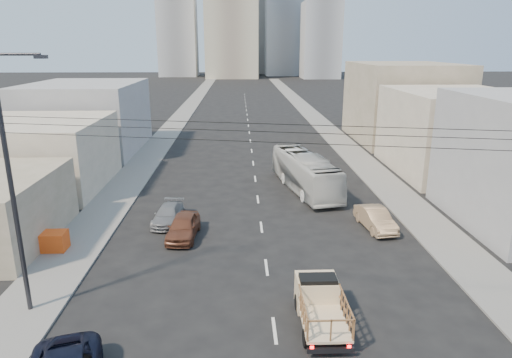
{
  "coord_description": "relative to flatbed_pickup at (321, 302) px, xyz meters",
  "views": [
    {
      "loc": [
        -1.48,
        -15.46,
        12.13
      ],
      "look_at": [
        -0.37,
        13.99,
        3.5
      ],
      "focal_mm": 32.0,
      "sensor_mm": 36.0,
      "label": 1
    }
  ],
  "objects": [
    {
      "name": "overhead_wires",
      "position": [
        -2.09,
        -0.95,
        7.87
      ],
      "size": [
        23.01,
        5.02,
        0.72
      ],
      "color": "black",
      "rests_on": "ground"
    },
    {
      "name": "lane_dashes",
      "position": [
        -2.09,
        50.55,
        -1.09
      ],
      "size": [
        0.15,
        104.0,
        0.01
      ],
      "color": "silver",
      "rests_on": "ground"
    },
    {
      "name": "bldg_left_mid",
      "position": [
        -21.09,
        21.55,
        1.91
      ],
      "size": [
        11.0,
        12.0,
        6.0
      ],
      "primitive_type": "cube",
      "color": "#B5A892",
      "rests_on": "ground"
    },
    {
      "name": "sidewalk_left",
      "position": [
        -13.84,
        67.55,
        -1.03
      ],
      "size": [
        3.5,
        180.0,
        0.12
      ],
      "primitive_type": "cube",
      "color": "slate",
      "rests_on": "ground"
    },
    {
      "name": "midrise_ne",
      "position": [
        15.91,
        182.55,
        18.91
      ],
      "size": [
        16.0,
        16.0,
        40.0
      ],
      "primitive_type": "cube",
      "color": "gray",
      "rests_on": "ground"
    },
    {
      "name": "midrise_back",
      "position": [
        3.91,
        197.55,
        20.91
      ],
      "size": [
        18.0,
        18.0,
        44.0
      ],
      "primitive_type": "cube",
      "color": "gray",
      "rests_on": "ground"
    },
    {
      "name": "city_bus",
      "position": [
        2.11,
        19.92,
        0.51
      ],
      "size": [
        4.93,
        11.79,
        3.2
      ],
      "primitive_type": "imported",
      "rotation": [
        0.0,
        0.0,
        0.2
      ],
      "color": "beige",
      "rests_on": "ground"
    },
    {
      "name": "sedan_tan",
      "position": [
        5.73,
        11.01,
        -0.37
      ],
      "size": [
        2.09,
        4.56,
        1.45
      ],
      "primitive_type": "imported",
      "rotation": [
        0.0,
        0.0,
        0.13
      ],
      "color": "#9F7E5D",
      "rests_on": "ground"
    },
    {
      "name": "midrise_east",
      "position": [
        27.91,
        162.55,
        12.91
      ],
      "size": [
        14.0,
        14.0,
        28.0
      ],
      "primitive_type": "cube",
      "color": "gray",
      "rests_on": "ground"
    },
    {
      "name": "sedan_grey",
      "position": [
        -8.67,
        12.61,
        -0.47
      ],
      "size": [
        2.13,
        4.42,
        1.24
      ],
      "primitive_type": "imported",
      "rotation": [
        0.0,
        0.0,
        -0.09
      ],
      "color": "slate",
      "rests_on": "ground"
    },
    {
      "name": "sedan_brown",
      "position": [
        -7.29,
        9.99,
        -0.33
      ],
      "size": [
        2.14,
        4.58,
        1.52
      ],
      "primitive_type": "imported",
      "rotation": [
        0.0,
        0.0,
        -0.08
      ],
      "color": "brown",
      "rests_on": "ground"
    },
    {
      "name": "streetlamp_left",
      "position": [
        -13.49,
        1.55,
        5.34
      ],
      "size": [
        2.36,
        0.25,
        12.0
      ],
      "color": "#2D2D33",
      "rests_on": "ground"
    },
    {
      "name": "midrise_nw",
      "position": [
        -28.09,
        177.55,
        15.91
      ],
      "size": [
        15.0,
        15.0,
        34.0
      ],
      "primitive_type": "cube",
      "color": "gray",
      "rests_on": "ground"
    },
    {
      "name": "bldg_left_far",
      "position": [
        -21.59,
        36.55,
        2.91
      ],
      "size": [
        12.0,
        16.0,
        8.0
      ],
      "primitive_type": "cube",
      "color": "gray",
      "rests_on": "ground"
    },
    {
      "name": "crate_stack",
      "position": [
        -15.09,
        8.14,
        -0.4
      ],
      "size": [
        1.8,
        1.2,
        1.14
      ],
      "color": "#F05016",
      "rests_on": "sidewalk_left"
    },
    {
      "name": "bldg_right_far",
      "position": [
        17.91,
        41.55,
        3.91
      ],
      "size": [
        12.0,
        16.0,
        10.0
      ],
      "primitive_type": "cube",
      "color": "gray",
      "rests_on": "ground"
    },
    {
      "name": "bldg_right_mid",
      "position": [
        17.41,
        25.55,
        2.91
      ],
      "size": [
        11.0,
        14.0,
        8.0
      ],
      "primitive_type": "cube",
      "color": "#B5A892",
      "rests_on": "ground"
    },
    {
      "name": "flatbed_pickup",
      "position": [
        0.0,
        0.0,
        0.0
      ],
      "size": [
        1.95,
        4.41,
        1.9
      ],
      "color": "beige",
      "rests_on": "ground"
    },
    {
      "name": "sidewalk_right",
      "position": [
        9.66,
        67.55,
        -1.03
      ],
      "size": [
        3.5,
        180.0,
        0.12
      ],
      "primitive_type": "cube",
      "color": "slate",
      "rests_on": "ground"
    }
  ]
}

